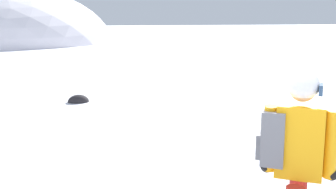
# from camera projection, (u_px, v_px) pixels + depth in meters

# --- Properties ---
(snowboarder_main) EXTENTS (1.26, 1.49, 1.71)m
(snowboarder_main) POSITION_uv_depth(u_px,v_px,m) (294.00, 167.00, 3.30)
(snowboarder_main) COLOR orange
(snowboarder_main) RESTS_ON ground
(rock_dark) EXTENTS (0.54, 0.46, 0.38)m
(rock_dark) POSITION_uv_depth(u_px,v_px,m) (78.00, 102.00, 10.58)
(rock_dark) COLOR #282628
(rock_dark) RESTS_ON ground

